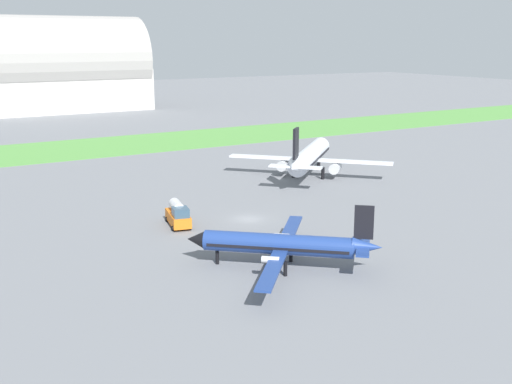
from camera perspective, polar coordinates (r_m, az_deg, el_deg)
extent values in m
plane|color=slate|center=(89.13, -0.71, -2.45)|extent=(600.00, 600.00, 0.00)
cube|color=#549342|center=(153.11, -14.20, 3.94)|extent=(360.00, 28.00, 0.08)
cylinder|color=silver|center=(116.22, 4.89, 3.28)|extent=(18.76, 17.98, 3.44)
cone|color=black|center=(128.37, 5.96, 4.24)|extent=(4.59, 4.60, 3.37)
cone|color=silver|center=(103.48, 3.50, 2.26)|extent=(5.32, 5.26, 3.10)
cube|color=black|center=(116.27, 4.89, 3.15)|extent=(17.89, 17.17, 0.48)
cube|color=silver|center=(117.35, 1.22, 3.13)|extent=(11.91, 12.43, 0.34)
cube|color=silver|center=(114.58, 8.52, 2.72)|extent=(11.91, 12.43, 0.34)
cylinder|color=#B7BABF|center=(116.94, 2.50, 2.47)|extent=(4.03, 3.96, 1.89)
cylinder|color=#B7BABF|center=(115.17, 7.16, 2.20)|extent=(4.03, 3.96, 1.89)
cube|color=black|center=(103.41, 3.61, 4.39)|extent=(2.33, 2.23, 5.01)
cube|color=silver|center=(104.57, 2.40, 2.35)|extent=(4.37, 4.48, 0.28)
cube|color=silver|center=(103.67, 4.76, 2.21)|extent=(4.37, 4.48, 0.28)
cylinder|color=black|center=(125.82, 5.68, 2.75)|extent=(0.62, 0.62, 2.19)
cylinder|color=black|center=(115.79, 3.40, 1.84)|extent=(0.62, 0.62, 2.19)
cylinder|color=black|center=(114.78, 6.04, 1.69)|extent=(0.62, 0.62, 2.19)
cylinder|color=navy|center=(69.68, 2.00, -4.72)|extent=(13.94, 12.68, 2.30)
cone|color=black|center=(71.54, -5.33, -4.27)|extent=(3.22, 3.21, 2.25)
cone|color=navy|center=(68.91, 10.00, -4.88)|extent=(3.78, 3.68, 2.07)
cube|color=black|center=(69.73, 2.00, -4.85)|extent=(13.28, 12.11, 0.32)
cube|color=navy|center=(63.85, 1.56, -6.84)|extent=(9.58, 10.55, 0.23)
cube|color=navy|center=(75.71, 3.06, -3.54)|extent=(9.58, 10.55, 0.23)
cylinder|color=#B7BABF|center=(66.05, 1.31, -6.13)|extent=(1.87, 1.77, 0.74)
cylinder|color=#B7BABF|center=(73.64, 2.33, -4.03)|extent=(1.87, 1.77, 0.74)
cube|color=black|center=(68.11, 9.71, -2.71)|extent=(1.73, 1.58, 3.68)
cube|color=navy|center=(67.40, 9.59, -5.34)|extent=(3.17, 3.33, 0.18)
cube|color=navy|center=(70.46, 9.64, -4.50)|extent=(3.17, 3.33, 0.18)
cylinder|color=black|center=(71.60, -3.51, -5.88)|extent=(0.41, 0.41, 1.61)
cylinder|color=black|center=(68.05, 2.66, -6.92)|extent=(0.41, 0.41, 1.61)
cylinder|color=black|center=(72.30, 3.16, -5.68)|extent=(0.41, 0.41, 1.61)
cube|color=orange|center=(86.44, -7.03, -2.34)|extent=(3.79, 6.87, 1.40)
cylinder|color=silver|center=(86.79, -7.15, -1.28)|extent=(2.29, 3.83, 1.54)
cube|color=#334C60|center=(84.37, -6.81, -1.82)|extent=(2.49, 2.73, 1.20)
cylinder|color=black|center=(84.72, -5.92, -3.14)|extent=(0.40, 0.74, 0.70)
cylinder|color=black|center=(84.28, -7.51, -3.27)|extent=(0.40, 0.74, 0.70)
cylinder|color=black|center=(89.00, -6.54, -2.33)|extent=(0.40, 0.74, 0.70)
cylinder|color=black|center=(88.58, -8.06, -2.46)|extent=(0.40, 0.74, 0.70)
cube|color=#BCB7B2|center=(235.16, -17.76, 8.72)|extent=(63.73, 27.89, 14.46)
cylinder|color=gray|center=(234.63, -17.94, 11.16)|extent=(62.46, 30.68, 30.68)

